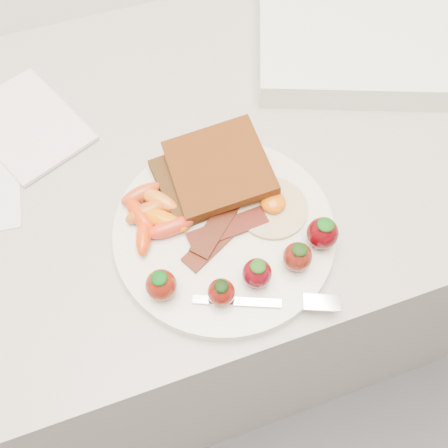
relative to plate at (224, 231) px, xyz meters
name	(u,v)px	position (x,y,z in m)	size (l,w,h in m)	color
counter	(189,275)	(-0.03, 0.15, -0.46)	(2.00, 0.60, 0.90)	gray
plate	(224,231)	(0.00, 0.00, 0.00)	(0.27, 0.27, 0.02)	silver
toast_lower	(201,181)	(-0.01, 0.07, 0.02)	(0.10, 0.10, 0.01)	black
toast_upper	(219,167)	(0.02, 0.07, 0.03)	(0.12, 0.12, 0.01)	black
fried_egg	(272,206)	(0.07, 0.01, 0.01)	(0.11, 0.11, 0.02)	beige
bacon_strips	(221,230)	(0.00, 0.00, 0.01)	(0.12, 0.09, 0.01)	black
baby_carrots	(153,214)	(-0.08, 0.04, 0.02)	(0.08, 0.10, 0.02)	#BF5013
strawberries	(257,264)	(0.02, -0.07, 0.03)	(0.23, 0.06, 0.05)	#691409
fork	(276,302)	(0.02, -0.11, 0.01)	(0.16, 0.07, 0.00)	silver
notepad	(27,124)	(-0.20, 0.25, 0.00)	(0.12, 0.17, 0.01)	silver
appliance	(355,43)	(0.29, 0.23, 0.01)	(0.29, 0.23, 0.04)	silver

